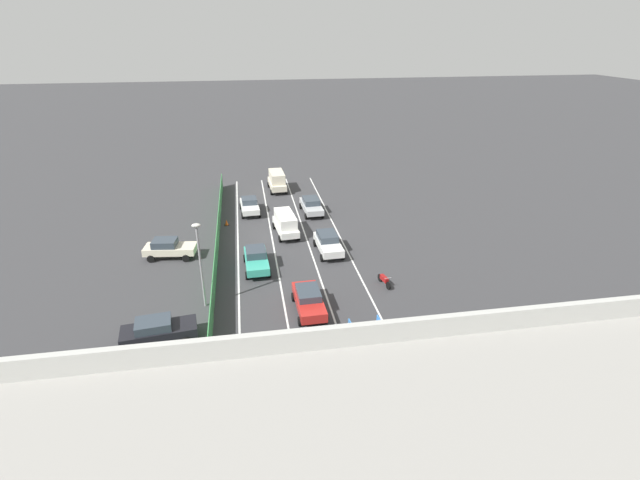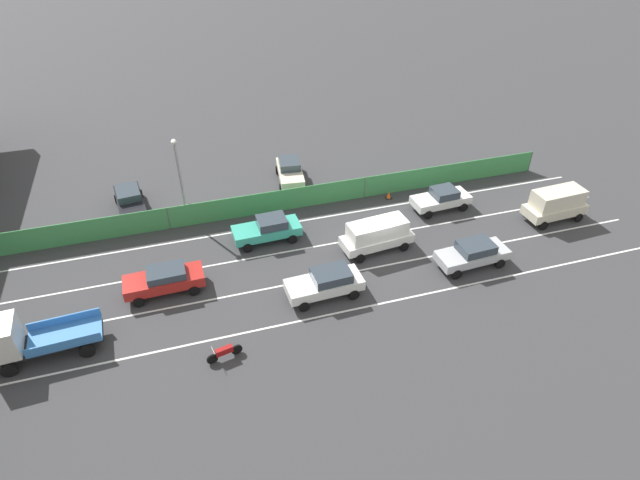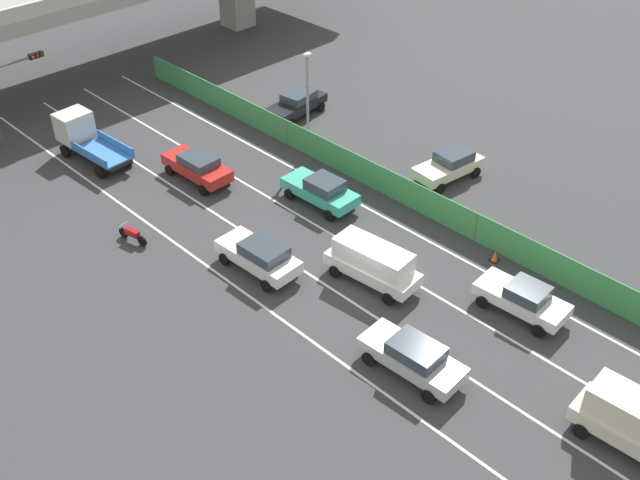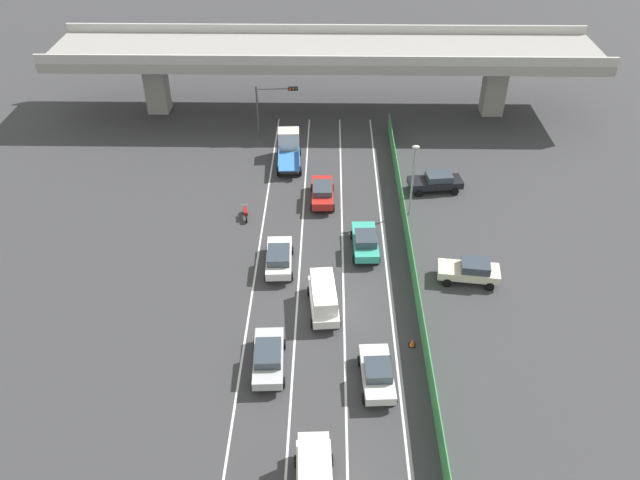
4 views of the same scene
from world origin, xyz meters
name	(u,v)px [view 1 (image 1 of 4)]	position (x,y,z in m)	size (l,w,h in m)	color
ground_plane	(288,234)	(0.00, 0.00, 0.00)	(300.00, 300.00, 0.00)	#38383A
lane_line_left_edge	(350,256)	(-4.82, 5.89, 0.00)	(0.14, 47.78, 0.01)	silver
lane_line_mid_left	(314,259)	(-1.61, 5.89, 0.00)	(0.14, 47.78, 0.01)	silver
lane_line_mid_right	(276,262)	(1.61, 5.89, 0.00)	(0.14, 47.78, 0.01)	silver
lane_line_right_edge	(238,265)	(4.82, 5.89, 0.00)	(0.14, 47.78, 0.01)	silver
elevated_overpass	(390,458)	(0.00, 31.78, 6.22)	(55.90, 9.79, 7.89)	gray
green_fence	(216,257)	(6.59, 5.89, 0.87)	(0.10, 43.88, 1.73)	#3D8E4C
car_van_white	(286,223)	(0.21, 0.14, 1.21)	(2.35, 4.92, 2.13)	silver
car_hatchback_white	(250,205)	(3.47, -6.28, 0.88)	(2.20, 4.41, 1.62)	silver
car_sedan_red	(309,300)	(-0.04, 13.82, 0.91)	(2.09, 4.71, 1.62)	red
car_van_cream	(277,180)	(-0.09, -13.41, 1.31)	(2.21, 4.54, 2.35)	beige
car_sedan_silver	(311,205)	(-3.07, -5.11, 0.91)	(2.20, 4.73, 1.64)	#B7BABC
car_sedan_white	(328,242)	(-3.10, 4.68, 0.94)	(2.20, 4.63, 1.69)	white
car_taxi_teal	(256,259)	(3.31, 6.82, 0.92)	(2.14, 4.62, 1.69)	teal
flatbed_truck_blue	(383,355)	(-3.27, 21.04, 1.34)	(2.50, 5.57, 2.63)	black
motorcycle	(384,280)	(-6.31, 11.22, 0.46)	(0.66, 1.93, 0.93)	black
parked_sedan_cream	(169,248)	(10.66, 3.44, 0.92)	(4.55, 2.49, 1.68)	beige
parked_sedan_dark	(158,330)	(9.85, 15.76, 0.90)	(4.82, 2.49, 1.62)	black
traffic_light	(454,370)	(-5.09, 25.70, 3.87)	(4.12, 0.43, 5.40)	#47474C
street_lamp	(200,257)	(7.20, 11.92, 3.93)	(0.60, 0.36, 6.38)	gray
traffic_cone	(227,223)	(5.91, -3.14, 0.27)	(0.47, 0.47, 0.58)	orange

